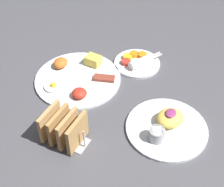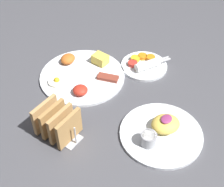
% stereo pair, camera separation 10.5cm
% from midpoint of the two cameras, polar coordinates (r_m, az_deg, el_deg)
% --- Properties ---
extents(ground_plane, '(3.00, 3.00, 0.00)m').
position_cam_midpoint_polar(ground_plane, '(1.08, 3.71, -1.04)').
color(ground_plane, '#47474C').
extents(plate_breakfast, '(0.31, 0.31, 0.05)m').
position_cam_midpoint_polar(plate_breakfast, '(1.16, -2.89, 3.38)').
color(plate_breakfast, white).
rests_on(plate_breakfast, ground_plane).
extents(plate_condiments, '(0.18, 0.18, 0.04)m').
position_cam_midpoint_polar(plate_condiments, '(1.21, 8.40, 5.13)').
color(plate_condiments, white).
rests_on(plate_condiments, ground_plane).
extents(plate_foreground, '(0.26, 0.26, 0.06)m').
position_cam_midpoint_polar(plate_foreground, '(0.98, 12.04, -6.99)').
color(plate_foreground, white).
rests_on(plate_foreground, ground_plane).
extents(toast_rack, '(0.10, 0.15, 0.10)m').
position_cam_midpoint_polar(toast_rack, '(0.94, -6.86, -5.47)').
color(toast_rack, '#B7B7BC').
rests_on(toast_rack, ground_plane).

